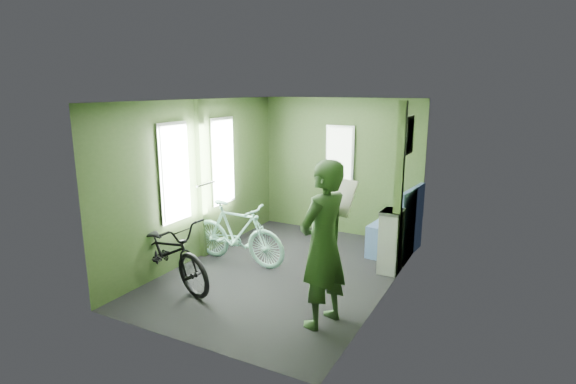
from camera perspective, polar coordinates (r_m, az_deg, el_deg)
name	(u,v)px	position (r m, az deg, el deg)	size (l,w,h in m)	color
room	(283,168)	(5.87, -0.60, 3.11)	(4.00, 4.02, 2.31)	black
bicycle_black	(169,284)	(6.06, -14.86, -11.25)	(0.60, 1.71, 0.90)	black
bicycle_mint	(238,263)	(6.55, -6.34, -8.98)	(0.43, 1.52, 0.91)	#91DBC8
passenger	(323,244)	(4.64, 4.48, -6.65)	(0.58, 0.79, 1.77)	#314F2B
waste_box	(391,241)	(6.25, 12.90, -6.12)	(0.25, 0.36, 0.87)	gray
bench_seat	(396,233)	(7.02, 13.60, -5.12)	(0.63, 1.02, 1.03)	navy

